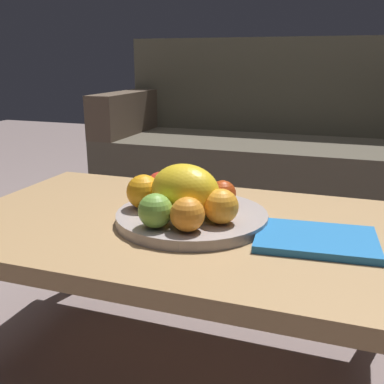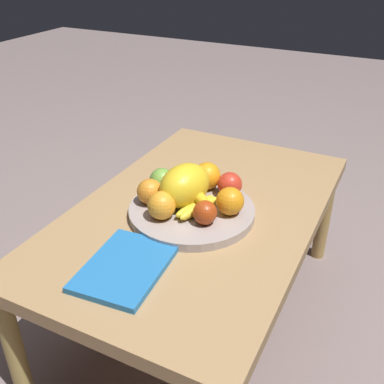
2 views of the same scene
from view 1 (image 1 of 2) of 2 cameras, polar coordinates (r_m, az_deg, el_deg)
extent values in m
plane|color=slate|center=(1.31, -1.81, -20.98)|extent=(8.00, 8.00, 0.00)
cube|color=#A67F52|center=(1.11, -1.99, -4.51)|extent=(1.07, 0.67, 0.04)
cylinder|color=#A88649|center=(1.65, -14.39, -5.67)|extent=(0.05, 0.05, 0.38)
cylinder|color=#A3794F|center=(1.40, 22.42, -10.50)|extent=(0.05, 0.05, 0.38)
cube|color=#4E483B|center=(2.38, 9.53, 1.72)|extent=(1.70, 0.70, 0.40)
cube|color=#474436|center=(2.59, 11.14, 12.91)|extent=(1.70, 0.14, 0.50)
cube|color=brown|center=(2.57, -7.75, 9.90)|extent=(0.14, 0.70, 0.22)
cylinder|color=#A49692|center=(1.09, 0.00, -3.16)|extent=(0.36, 0.36, 0.03)
ellipsoid|color=yellow|center=(1.04, -0.86, 0.22)|extent=(0.19, 0.16, 0.12)
sphere|color=orange|center=(1.18, 0.89, 0.97)|extent=(0.08, 0.08, 0.08)
sphere|color=orange|center=(0.96, -0.57, -2.82)|extent=(0.07, 0.07, 0.07)
sphere|color=orange|center=(1.11, -6.06, 0.04)|extent=(0.08, 0.08, 0.08)
sphere|color=orange|center=(1.00, 3.64, -1.81)|extent=(0.08, 0.08, 0.08)
sphere|color=#AA3A12|center=(1.12, 3.85, -0.20)|extent=(0.07, 0.07, 0.07)
sphere|color=#71A63E|center=(0.98, -4.72, -2.33)|extent=(0.08, 0.08, 0.08)
sphere|color=red|center=(1.17, -3.97, 0.77)|extent=(0.07, 0.07, 0.07)
ellipsoid|color=yellow|center=(1.10, 1.34, -1.39)|extent=(0.15, 0.06, 0.03)
ellipsoid|color=yellow|center=(1.10, 1.26, -1.38)|extent=(0.15, 0.10, 0.03)
ellipsoid|color=gold|center=(1.08, 0.36, -0.07)|extent=(0.12, 0.14, 0.03)
cube|color=#2370B9|center=(1.00, 15.23, -5.73)|extent=(0.26, 0.20, 0.02)
camera|label=2|loc=(1.62, 46.72, 23.27)|focal=42.29mm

